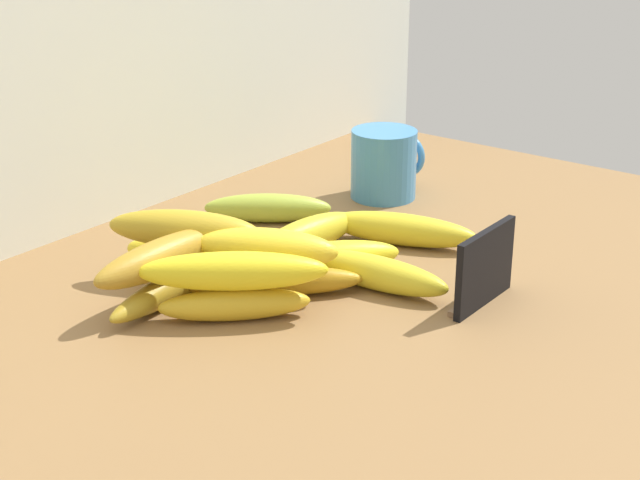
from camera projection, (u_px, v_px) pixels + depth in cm
name	position (u px, v px, depth cm)	size (l,w,h in cm)	color
counter_top	(376.00, 293.00, 109.78)	(110.00, 76.00, 3.00)	olive
chalkboard_sign	(484.00, 270.00, 102.22)	(11.00, 1.80, 8.40)	black
coffee_mug	(385.00, 163.00, 133.94)	(10.48, 8.98, 9.47)	#4084BE
banana_0	(376.00, 273.00, 106.50)	(17.31, 3.80, 3.80)	yellow
banana_1	(235.00, 304.00, 99.59)	(15.62, 3.36, 3.36)	gold
banana_2	(268.00, 208.00, 125.72)	(16.36, 3.77, 3.77)	#99AF37
banana_3	(177.00, 284.00, 104.44)	(20.70, 3.21, 3.21)	#AA8B23
banana_4	(401.00, 229.00, 118.46)	(18.88, 3.94, 3.94)	gold
banana_5	(269.00, 281.00, 104.97)	(20.33, 3.32, 3.32)	#B38419
banana_6	(330.00, 258.00, 110.01)	(16.42, 3.93, 3.93)	yellow
banana_7	(179.00, 263.00, 108.59)	(15.86, 4.16, 4.16)	yellow
banana_8	(309.00, 234.00, 116.80)	(15.29, 4.05, 4.05)	gold
banana_9	(164.00, 256.00, 102.15)	(18.25, 4.04, 4.04)	#AC8124
banana_10	(184.00, 229.00, 106.67)	(17.06, 4.22, 4.22)	gold
banana_11	(266.00, 248.00, 103.57)	(15.55, 4.36, 4.36)	yellow
banana_12	(233.00, 271.00, 98.33)	(19.29, 4.00, 4.00)	yellow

